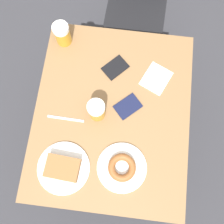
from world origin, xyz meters
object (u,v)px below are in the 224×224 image
object	(u,v)px
beer_mug_center	(62,34)
passport_near_edge	(128,106)
plate_with_donut	(122,168)
plate_with_cake	(63,168)
fork	(66,119)
beer_mug_left	(97,110)
napkin_folded	(156,78)
passport_far_edge	(115,68)

from	to	relation	value
beer_mug_center	passport_near_edge	bearing A→B (deg)	-40.92
plate_with_donut	beer_mug_center	xyz separation A→B (m)	(-0.38, 0.63, 0.05)
plate_with_cake	fork	bearing A→B (deg)	97.35
beer_mug_left	fork	size ratio (longest dim) A/B	0.68
napkin_folded	fork	distance (m)	0.51
beer_mug_left	napkin_folded	xyz separation A→B (m)	(0.28, 0.22, -0.06)
plate_with_cake	passport_far_edge	bearing A→B (deg)	71.45
fork	passport_far_edge	distance (m)	0.37
plate_with_donut	passport_far_edge	size ratio (longest dim) A/B	1.55
beer_mug_center	napkin_folded	size ratio (longest dim) A/B	0.68
plate_with_cake	plate_with_donut	size ratio (longest dim) A/B	1.06
beer_mug_left	plate_with_cake	bearing A→B (deg)	-113.18
plate_with_donut	napkin_folded	size ratio (longest dim) A/B	1.27
passport_near_edge	fork	bearing A→B (deg)	-161.49
napkin_folded	passport_far_edge	xyz separation A→B (m)	(-0.22, 0.03, 0.00)
beer_mug_left	beer_mug_center	world-z (taller)	same
beer_mug_center	plate_with_donut	bearing A→B (deg)	-58.77
plate_with_donut	fork	size ratio (longest dim) A/B	1.28
passport_near_edge	passport_far_edge	bearing A→B (deg)	113.40
beer_mug_center	napkin_folded	distance (m)	0.54
beer_mug_center	passport_far_edge	size ratio (longest dim) A/B	0.83
fork	passport_near_edge	size ratio (longest dim) A/B	1.21
fork	passport_far_edge	size ratio (longest dim) A/B	1.21
napkin_folded	fork	world-z (taller)	same
plate_with_cake	passport_far_edge	distance (m)	0.57
fork	passport_far_edge	bearing A→B (deg)	55.03
plate_with_cake	beer_mug_left	world-z (taller)	beer_mug_left
beer_mug_center	passport_near_edge	xyz separation A→B (m)	(0.38, -0.33, -0.06)
plate_with_cake	beer_mug_center	world-z (taller)	beer_mug_center
fork	plate_with_donut	bearing A→B (deg)	-33.70
plate_with_donut	passport_far_edge	distance (m)	0.51
beer_mug_center	fork	world-z (taller)	beer_mug_center
plate_with_cake	plate_with_donut	distance (m)	0.28
plate_with_donut	passport_near_edge	distance (m)	0.30
plate_with_donut	napkin_folded	bearing A→B (deg)	74.97
beer_mug_center	passport_near_edge	size ratio (longest dim) A/B	0.83
beer_mug_center	napkin_folded	bearing A→B (deg)	-17.54
passport_near_edge	plate_with_donut	bearing A→B (deg)	-89.35
plate_with_donut	napkin_folded	distance (m)	0.49
beer_mug_left	beer_mug_center	distance (m)	0.45
plate_with_donut	passport_near_edge	bearing A→B (deg)	90.65
beer_mug_center	passport_far_edge	world-z (taller)	beer_mug_center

